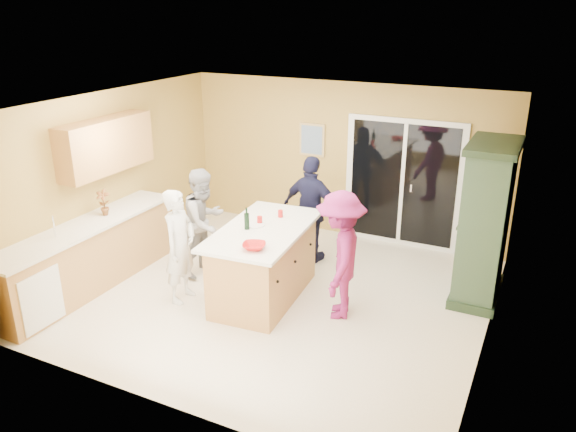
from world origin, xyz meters
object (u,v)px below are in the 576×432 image
at_px(kitchen_island, 264,265).
at_px(woman_grey, 204,222).
at_px(woman_magenta, 340,255).
at_px(green_hutch, 485,225).
at_px(woman_white, 180,246).
at_px(woman_navy, 312,210).

distance_m(kitchen_island, woman_grey, 1.22).
bearing_deg(woman_magenta, kitchen_island, -105.08).
relative_size(green_hutch, woman_white, 1.39).
bearing_deg(woman_magenta, woman_white, -90.97).
relative_size(kitchen_island, woman_white, 1.29).
bearing_deg(woman_grey, kitchen_island, -98.97).
xyz_separation_m(woman_white, woman_grey, (-0.17, 0.83, 0.02)).
relative_size(kitchen_island, green_hutch, 0.93).
xyz_separation_m(green_hutch, woman_navy, (-2.50, 0.07, -0.22)).
xyz_separation_m(kitchen_island, woman_magenta, (1.07, 0.01, 0.35)).
height_order(woman_white, woman_magenta, woman_magenta).
bearing_deg(green_hutch, woman_grey, -165.20).
distance_m(green_hutch, woman_grey, 3.87).
bearing_deg(woman_navy, woman_magenta, 132.21).
relative_size(woman_white, woman_grey, 0.97).
bearing_deg(green_hutch, woman_magenta, -140.07).
distance_m(woman_white, woman_grey, 0.85).
height_order(woman_grey, woman_magenta, woman_magenta).
bearing_deg(woman_magenta, woman_navy, -159.86).
bearing_deg(woman_grey, green_hutch, -69.15).
height_order(green_hutch, woman_grey, green_hutch).
relative_size(kitchen_island, woman_magenta, 1.20).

